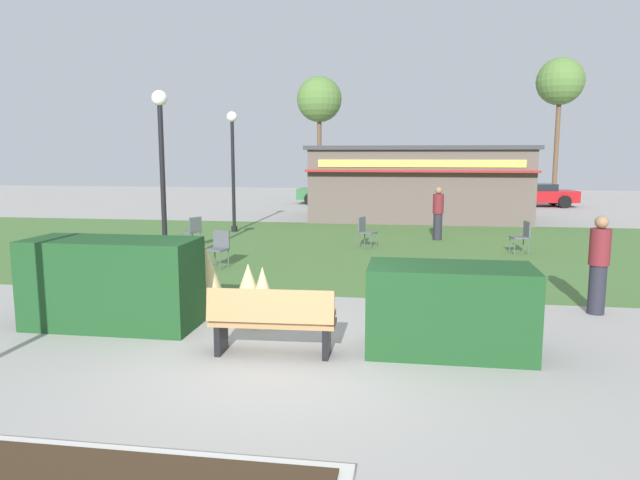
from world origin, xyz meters
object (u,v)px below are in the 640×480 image
parked_car_west_slot (336,192)px  tree_left_bg (319,100)px  person_standing (438,213)px  cafe_chair_west (365,230)px  cafe_chair_east (193,229)px  tree_right_bg (560,83)px  trash_bin (474,322)px  park_bench (272,321)px  person_strolling (599,264)px  lamppost_far (233,157)px  cafe_chair_north (219,246)px  food_kiosk (418,182)px  parked_car_east_slot (533,194)px  cafe_chair_center (523,235)px  lamppost_mid (162,158)px  parked_car_center_slot (433,193)px

parked_car_west_slot → tree_left_bg: tree_left_bg is taller
person_standing → cafe_chair_west: bearing=-51.3°
cafe_chair_east → tree_right_bg: bearing=54.9°
trash_bin → tree_left_bg: bearing=103.0°
park_bench → trash_bin: 2.75m
park_bench → tree_right_bg: size_ratio=0.20×
park_bench → tree_left_bg: 29.83m
tree_right_bg → person_strolling: bearing=-101.6°
trash_bin → parked_car_west_slot: parked_car_west_slot is taller
lamppost_far → cafe_chair_north: lamppost_far is taller
food_kiosk → parked_car_east_slot: bearing=48.6°
cafe_chair_center → tree_left_bg: tree_left_bg is taller
cafe_chair_center → park_bench: bearing=-118.3°
cafe_chair_west → lamppost_mid: bearing=-139.5°
cafe_chair_north → lamppost_mid: bearing=-168.6°
lamppost_mid → food_kiosk: size_ratio=0.47×
lamppost_far → cafe_chair_east: bearing=-92.6°
park_bench → cafe_chair_north: park_bench is taller
cafe_chair_east → parked_car_east_slot: bearing=51.1°
park_bench → food_kiosk: size_ratio=0.19×
park_bench → trash_bin: (2.70, 0.51, -0.05)m
trash_bin → person_strolling: bearing=46.2°
person_strolling → tree_right_bg: (5.59, 27.32, 6.12)m
parked_car_east_slot → tree_left_bg: 14.00m
park_bench → parked_car_center_slot: bearing=82.9°
lamppost_far → cafe_chair_east: (-0.16, -3.52, -2.10)m
cafe_chair_north → parked_car_east_slot: (10.94, 18.65, 0.12)m
tree_right_bg → cafe_chair_west: bearing=-115.9°
person_standing → parked_car_center_slot: person_standing is taller
park_bench → tree_left_bg: bearing=97.6°
trash_bin → parked_car_east_slot: bearing=77.1°
cafe_chair_north → parked_car_west_slot: (0.48, 18.66, 0.12)m
cafe_chair_east → parked_car_center_slot: size_ratio=0.21×
food_kiosk → cafe_chair_east: 11.11m
tree_left_bg → tree_right_bg: 14.55m
lamppost_mid → person_strolling: 9.54m
lamppost_mid → parked_car_west_slot: 19.09m
lamppost_far → person_standing: size_ratio=2.47×
park_bench → cafe_chair_east: park_bench is taller
lamppost_mid → cafe_chair_north: lamppost_mid is taller
parked_car_west_slot → parked_car_east_slot: 10.46m
cafe_chair_east → parked_car_center_slot: (7.54, 15.76, 0.12)m
person_standing → tree_right_bg: tree_right_bg is taller
park_bench → lamppost_far: size_ratio=0.41×
cafe_chair_center → person_standing: 3.17m
food_kiosk → cafe_chair_east: food_kiosk is taller
lamppost_mid → person_strolling: lamppost_mid is taller
parked_car_west_slot → parked_car_center_slot: size_ratio=1.02×
food_kiosk → cafe_chair_north: 12.76m
parked_car_west_slot → parked_car_east_slot: bearing=-0.0°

